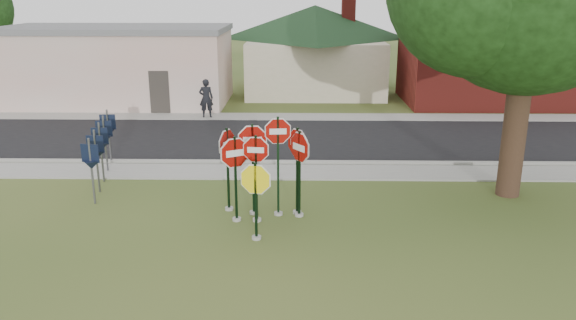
{
  "coord_description": "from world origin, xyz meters",
  "views": [
    {
      "loc": [
        1.02,
        -12.94,
        6.07
      ],
      "look_at": [
        0.74,
        2.0,
        1.53
      ],
      "focal_mm": 35.0,
      "sensor_mm": 36.0,
      "label": 1
    }
  ],
  "objects_px": {
    "pedestrian": "(206,98)",
    "stop_sign_yellow": "(256,192)",
    "stop_sign_center": "(256,168)",
    "stop_sign_left": "(235,167)"
  },
  "relations": [
    {
      "from": "stop_sign_center",
      "to": "stop_sign_yellow",
      "type": "bearing_deg",
      "value": -86.54
    },
    {
      "from": "stop_sign_left",
      "to": "pedestrian",
      "type": "xyz_separation_m",
      "value": [
        -2.84,
        12.79,
        -0.55
      ]
    },
    {
      "from": "stop_sign_yellow",
      "to": "pedestrian",
      "type": "bearing_deg",
      "value": 103.93
    },
    {
      "from": "stop_sign_center",
      "to": "stop_sign_yellow",
      "type": "relative_size",
      "value": 1.18
    },
    {
      "from": "stop_sign_center",
      "to": "stop_sign_left",
      "type": "height_order",
      "value": "stop_sign_center"
    },
    {
      "from": "stop_sign_yellow",
      "to": "pedestrian",
      "type": "distance_m",
      "value": 14.4
    },
    {
      "from": "stop_sign_left",
      "to": "stop_sign_center",
      "type": "bearing_deg",
      "value": -2.83
    },
    {
      "from": "stop_sign_center",
      "to": "stop_sign_yellow",
      "type": "distance_m",
      "value": 1.19
    },
    {
      "from": "stop_sign_center",
      "to": "stop_sign_left",
      "type": "xyz_separation_m",
      "value": [
        -0.56,
        0.03,
        0.02
      ]
    },
    {
      "from": "pedestrian",
      "to": "stop_sign_yellow",
      "type": "bearing_deg",
      "value": 98.53
    }
  ]
}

